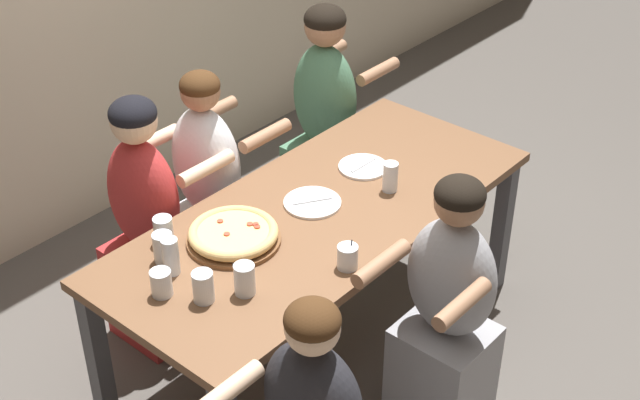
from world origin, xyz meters
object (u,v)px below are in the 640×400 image
at_px(cocktail_glass_blue, 348,258).
at_px(empty_plate_b, 312,203).
at_px(drinking_glass_d, 161,284).
at_px(drinking_glass_e, 203,288).
at_px(pizza_board_main, 233,235).
at_px(drinking_glass_c, 163,249).
at_px(diner_far_midleft, 149,233).
at_px(diner_near_center, 447,320).
at_px(empty_plate_a, 363,167).
at_px(drinking_glass_b, 245,281).
at_px(diner_far_right, 325,128).
at_px(diner_far_center, 210,201).
at_px(drinking_glass_f, 390,178).
at_px(drinking_glass_a, 171,256).
at_px(drinking_glass_g, 164,232).

bearing_deg(cocktail_glass_blue, empty_plate_b, 58.29).
bearing_deg(drinking_glass_d, drinking_glass_e, -61.09).
xyz_separation_m(pizza_board_main, drinking_glass_c, (-0.25, 0.11, 0.02)).
bearing_deg(diner_far_midleft, diner_near_center, 17.08).
bearing_deg(pizza_board_main, empty_plate_a, -2.80).
xyz_separation_m(diner_far_midleft, diner_near_center, (0.39, -1.27, -0.02)).
relative_size(drinking_glass_b, drinking_glass_e, 1.02).
xyz_separation_m(drinking_glass_e, diner_far_right, (1.47, 0.69, -0.22)).
height_order(diner_far_midleft, diner_near_center, diner_far_midleft).
xyz_separation_m(drinking_glass_c, diner_far_center, (0.60, 0.41, -0.27)).
xyz_separation_m(cocktail_glass_blue, drinking_glass_f, (0.52, 0.20, 0.02)).
xyz_separation_m(cocktail_glass_blue, drinking_glass_c, (-0.42, 0.54, 0.01)).
xyz_separation_m(diner_far_right, diner_near_center, (-0.77, -1.27, -0.05)).
distance_m(cocktail_glass_blue, drinking_glass_b, 0.40).
bearing_deg(empty_plate_a, cocktail_glass_blue, -146.20).
height_order(drinking_glass_a, diner_near_center, diner_near_center).
bearing_deg(drinking_glass_e, drinking_glass_b, -33.29).
relative_size(empty_plate_b, drinking_glass_c, 1.99).
xyz_separation_m(diner_near_center, diner_far_center, (-0.03, 1.27, 0.01)).
bearing_deg(diner_far_midleft, drinking_glass_f, 42.55).
relative_size(drinking_glass_a, diner_near_center, 0.13).
distance_m(drinking_glass_a, diner_far_midleft, 0.62).
bearing_deg(drinking_glass_b, empty_plate_a, 12.75).
bearing_deg(drinking_glass_d, diner_far_center, 37.22).
bearing_deg(drinking_glass_a, drinking_glass_g, 57.43).
bearing_deg(diner_near_center, empty_plate_a, -27.55).
xyz_separation_m(empty_plate_b, diner_far_right, (0.76, 0.58, -0.18)).
height_order(drinking_glass_f, drinking_glass_g, drinking_glass_f).
xyz_separation_m(drinking_glass_e, diner_far_center, (0.66, 0.69, -0.27)).
distance_m(drinking_glass_b, diner_near_center, 0.80).
height_order(empty_plate_a, empty_plate_b, same).
relative_size(pizza_board_main, drinking_glass_b, 3.02).
distance_m(drinking_glass_c, drinking_glass_f, 1.00).
bearing_deg(drinking_glass_e, diner_far_midleft, 66.33).
relative_size(empty_plate_b, diner_near_center, 0.21).
relative_size(drinking_glass_c, diner_far_right, 0.10).
distance_m(drinking_glass_d, diner_far_center, 0.96).
height_order(empty_plate_b, drinking_glass_f, drinking_glass_f).
distance_m(drinking_glass_b, drinking_glass_c, 0.37).
height_order(drinking_glass_c, diner_far_center, diner_far_center).
bearing_deg(diner_far_center, diner_near_center, 1.54).
bearing_deg(pizza_board_main, cocktail_glass_blue, -69.19).
bearing_deg(empty_plate_a, diner_far_center, 125.64).
height_order(drinking_glass_a, diner_far_midleft, diner_far_midleft).
relative_size(drinking_glass_d, diner_far_center, 0.09).
bearing_deg(drinking_glass_f, drinking_glass_a, 164.61).
bearing_deg(drinking_glass_a, drinking_glass_c, 69.32).
xyz_separation_m(cocktail_glass_blue, drinking_glass_b, (-0.35, 0.18, 0.01)).
height_order(pizza_board_main, diner_far_right, diner_far_right).
relative_size(empty_plate_b, drinking_glass_d, 2.36).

